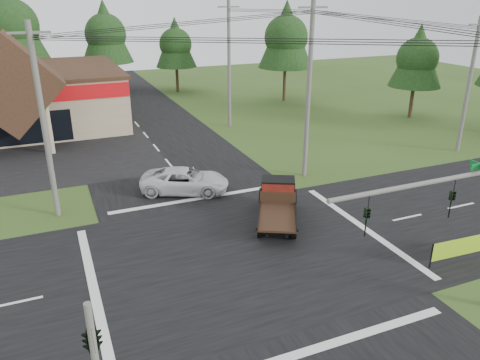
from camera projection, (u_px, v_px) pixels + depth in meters
ground at (243, 254)px, 22.56m from camera, size 120.00×120.00×0.00m
road_ns at (243, 253)px, 22.56m from camera, size 12.00×120.00×0.02m
road_ew at (243, 253)px, 22.55m from camera, size 120.00×12.00×0.02m
traffic_signal_mast at (477, 213)px, 16.58m from camera, size 8.12×0.24×7.00m
traffic_signal_corner at (90, 327)px, 12.29m from camera, size 0.53×2.48×4.40m
utility_pole_nw at (44, 122)px, 24.53m from camera, size 2.00×0.30×10.50m
utility_pole_ne at (309, 90)px, 30.09m from camera, size 2.00×0.30×11.50m
utility_pole_far at (469, 85)px, 35.36m from camera, size 2.00×0.30×10.20m
utility_pole_n at (229, 64)px, 42.14m from camera, size 2.00×0.30×11.20m
tree_row_c at (11, 23)px, 50.83m from camera, size 7.28×7.28×13.13m
tree_row_d at (105, 32)px, 55.78m from camera, size 6.16×6.16×11.11m
tree_row_e at (175, 43)px, 57.44m from camera, size 5.04×5.04×9.09m
tree_side_ne at (286, 35)px, 51.97m from camera, size 6.16×6.16×11.11m
tree_side_e_near at (418, 56)px, 45.07m from camera, size 5.04×5.04×9.09m
antique_flatbed_truck at (278, 205)px, 25.10m from camera, size 4.30×5.71×2.25m
roadside_banner at (463, 249)px, 21.72m from camera, size 3.71×0.29×1.27m
white_pickup at (185, 181)px, 29.33m from camera, size 6.02×4.55×1.52m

